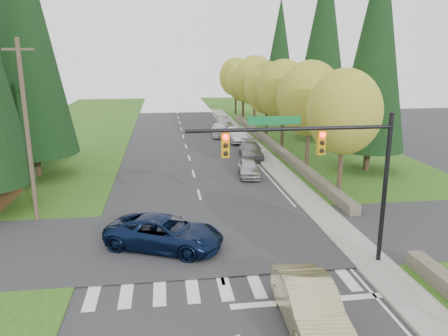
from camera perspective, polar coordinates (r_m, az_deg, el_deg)
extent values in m
cube|color=#2C4D14|center=(36.97, 16.64, -0.33)|extent=(14.00, 110.00, 0.06)
cube|color=#2C4D14|center=(35.37, -25.40, -1.80)|extent=(14.00, 110.00, 0.06)
cube|color=#28282B|center=(22.48, -1.63, -9.35)|extent=(120.00, 8.00, 0.10)
cube|color=gray|center=(36.76, 6.66, 0.16)|extent=(1.80, 80.00, 0.13)
cube|color=gray|center=(36.56, 5.37, 0.12)|extent=(0.20, 80.00, 0.13)
cube|color=#4C4438|center=(44.67, 6.23, 3.10)|extent=(0.70, 40.00, 0.70)
cylinder|color=black|center=(20.21, 20.24, -2.77)|extent=(0.20, 0.20, 6.80)
cylinder|color=black|center=(17.94, 8.77, 5.07)|extent=(8.60, 0.16, 0.16)
cube|color=#0C662D|center=(17.75, 6.59, 6.19)|extent=(2.20, 0.04, 0.35)
cube|color=#BF8C0C|center=(18.46, 12.58, 3.26)|extent=(0.32, 0.24, 1.00)
sphere|color=#FF0C05|center=(18.27, 12.79, 4.25)|extent=(0.22, 0.22, 0.22)
cube|color=#BF8C0C|center=(17.47, 0.17, 2.99)|extent=(0.32, 0.24, 1.00)
sphere|color=#FF0C05|center=(17.27, 0.23, 4.04)|extent=(0.22, 0.22, 0.22)
cylinder|color=#473828|center=(25.84, -24.27, 4.10)|extent=(0.24, 0.24, 10.00)
cube|color=#473828|center=(25.52, -25.32, 13.85)|extent=(1.60, 0.10, 0.12)
cylinder|color=#38281C|center=(29.58, 14.99, 0.87)|extent=(0.32, 0.32, 4.76)
ellipsoid|color=olive|center=(29.02, 15.40, 7.08)|extent=(4.80, 4.80, 5.52)
cylinder|color=#38281C|center=(35.99, 10.88, 3.61)|extent=(0.32, 0.32, 4.93)
ellipsoid|color=olive|center=(35.53, 11.14, 8.91)|extent=(5.20, 5.20, 5.98)
cylinder|color=#38281C|center=(42.52, 7.62, 5.45)|extent=(0.32, 0.32, 5.04)
ellipsoid|color=olive|center=(42.12, 7.78, 10.05)|extent=(5.00, 5.00, 5.75)
cylinder|color=#38281C|center=(49.26, 5.56, 6.60)|extent=(0.32, 0.32, 4.82)
ellipsoid|color=olive|center=(48.93, 5.66, 10.40)|extent=(5.00, 5.00, 5.75)
cylinder|color=#38281C|center=(56.04, 4.00, 7.75)|extent=(0.32, 0.32, 5.15)
ellipsoid|color=olive|center=(55.74, 4.07, 11.32)|extent=(5.40, 5.40, 6.21)
cylinder|color=#38281C|center=(62.85, 2.50, 8.29)|extent=(0.32, 0.32, 4.70)
ellipsoid|color=olive|center=(62.59, 2.53, 11.20)|extent=(4.80, 4.80, 5.52)
cylinder|color=#38281C|center=(69.71, 1.53, 9.02)|extent=(0.32, 0.32, 4.98)
ellipsoid|color=olive|center=(69.47, 1.55, 11.80)|extent=(5.20, 5.20, 5.98)
cylinder|color=#38281C|center=(36.71, -23.18, 0.56)|extent=(0.50, 0.50, 2.00)
cone|color=black|center=(35.89, -24.87, 16.74)|extent=(6.46, 6.46, 19.00)
cylinder|color=#38281C|center=(42.90, -23.75, 2.37)|extent=(0.50, 0.50, 2.00)
cone|color=black|center=(42.15, -25.06, 14.81)|extent=(5.78, 5.78, 17.00)
cylinder|color=#38281C|center=(37.17, 18.15, 1.17)|extent=(0.50, 0.50, 2.00)
cone|color=black|center=(36.29, 19.26, 14.82)|extent=(5.44, 5.44, 16.00)
cylinder|color=#38281C|center=(50.20, 12.27, 4.86)|extent=(0.50, 0.50, 2.00)
cone|color=black|center=(49.57, 12.89, 16.10)|extent=(6.12, 6.12, 18.00)
cylinder|color=#38281C|center=(63.11, 7.06, 6.99)|extent=(0.50, 0.50, 2.00)
cone|color=black|center=(62.59, 7.30, 14.54)|extent=(5.10, 5.10, 15.00)
imported|color=tan|center=(15.88, 11.13, -17.20)|extent=(1.85, 4.96, 1.62)
imported|color=#0A1533|center=(21.44, -7.76, -8.41)|extent=(6.27, 4.71, 1.58)
imported|color=#ABACB0|center=(33.77, 3.26, 0.02)|extent=(1.93, 4.05, 1.34)
imported|color=slate|center=(39.91, 3.53, 2.32)|extent=(2.44, 5.05, 1.42)
imported|color=silver|center=(47.35, 1.68, 4.37)|extent=(1.79, 4.86, 1.59)
imported|color=white|center=(50.56, -0.55, 5.01)|extent=(2.17, 4.71, 1.56)
imported|color=#B2B2B7|center=(56.63, 0.07, 5.90)|extent=(1.98, 4.59, 1.32)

